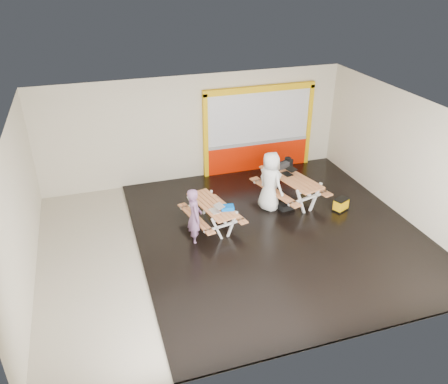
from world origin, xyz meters
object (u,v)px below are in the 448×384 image
object	(u,v)px
blue_pouch	(227,208)
backpack	(287,166)
dark_case	(286,206)
fluke_bag	(341,205)
picnic_table_left	(212,210)
laptop_left	(216,209)
laptop_right	(289,172)
picnic_table_right	(290,182)
person_right	(270,182)
person_left	(195,216)
toolbox	(282,165)

from	to	relation	value
blue_pouch	backpack	xyz separation A→B (m)	(2.66, 1.95, 0.00)
dark_case	fluke_bag	bearing A→B (deg)	-21.27
picnic_table_left	laptop_left	distance (m)	0.43
laptop_right	dark_case	distance (m)	1.04
picnic_table_left	dark_case	bearing A→B (deg)	5.76
dark_case	laptop_left	bearing A→B (deg)	-165.46
picnic_table_right	person_right	world-z (taller)	person_right
person_left	laptop_right	bearing A→B (deg)	-63.63
fluke_bag	picnic_table_left	bearing A→B (deg)	174.92
person_right	person_left	bearing A→B (deg)	91.71
picnic_table_right	person_right	xyz separation A→B (m)	(-0.76, -0.23, 0.25)
person_left	backpack	bearing A→B (deg)	-56.23
picnic_table_right	laptop_right	bearing A→B (deg)	87.75
dark_case	fluke_bag	size ratio (longest dim) A/B	0.86
picnic_table_left	laptop_right	distance (m)	2.83
picnic_table_left	person_left	xyz separation A→B (m)	(-0.62, -0.53, 0.21)
picnic_table_right	blue_pouch	world-z (taller)	picnic_table_right
laptop_right	dark_case	size ratio (longest dim) A/B	1.01
toolbox	picnic_table_right	bearing A→B (deg)	-88.96
person_right	fluke_bag	bearing A→B (deg)	-131.69
toolbox	fluke_bag	world-z (taller)	toolbox
laptop_right	toolbox	distance (m)	0.44
laptop_right	toolbox	xyz separation A→B (m)	(-0.02, 0.43, 0.04)
person_left	person_right	size ratio (longest dim) A/B	0.86
backpack	fluke_bag	size ratio (longest dim) A/B	1.03
laptop_left	person_right	bearing A→B (deg)	23.45
picnic_table_right	toolbox	xyz separation A→B (m)	(-0.01, 0.61, 0.30)
laptop_right	backpack	bearing A→B (deg)	66.86
laptop_left	laptop_right	size ratio (longest dim) A/B	0.90
picnic_table_left	person_left	distance (m)	0.84
picnic_table_right	person_left	xyz separation A→B (m)	(-3.29, -1.21, 0.11)
picnic_table_right	laptop_right	xyz separation A→B (m)	(0.01, 0.18, 0.26)
picnic_table_right	dark_case	distance (m)	0.75
picnic_table_right	fluke_bag	world-z (taller)	picnic_table_right
laptop_left	fluke_bag	world-z (taller)	laptop_left
backpack	person_right	bearing A→B (deg)	-134.00
blue_pouch	toolbox	xyz separation A→B (m)	(2.34, 1.67, 0.18)
toolbox	dark_case	distance (m)	1.37
picnic_table_left	laptop_left	xyz separation A→B (m)	(0.01, -0.37, 0.22)
laptop_right	blue_pouch	bearing A→B (deg)	-152.23
person_right	dark_case	distance (m)	0.93
person_left	fluke_bag	bearing A→B (deg)	-83.99
toolbox	fluke_bag	xyz separation A→B (m)	(1.20, -1.63, -0.73)
laptop_left	fluke_bag	distance (m)	3.89
toolbox	person_left	bearing A→B (deg)	-150.95
blue_pouch	laptop_left	bearing A→B (deg)	177.17
picnic_table_left	fluke_bag	world-z (taller)	picnic_table_left
person_left	person_right	xyz separation A→B (m)	(2.53, 0.98, 0.14)
person_left	dark_case	distance (m)	3.15
picnic_table_left	person_right	distance (m)	1.99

